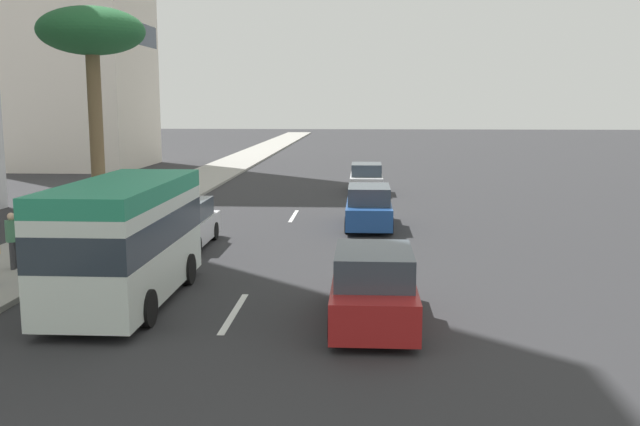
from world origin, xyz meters
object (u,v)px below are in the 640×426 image
object	(u,v)px
car_fifth	(373,288)
palm_tree	(92,38)
minibus_second	(125,237)
car_fourth	(366,179)
car_lead	(369,208)
car_third	(181,225)
pedestrian_mid_block	(12,238)

from	to	relation	value
car_fifth	palm_tree	xyz separation A→B (m)	(11.66, 10.60, 6.52)
minibus_second	car_fourth	size ratio (longest dim) A/B	1.49
car_lead	car_fifth	world-z (taller)	car_fifth
car_lead	minibus_second	world-z (taller)	minibus_second
minibus_second	car_fourth	distance (m)	22.72
minibus_second	car_fifth	xyz separation A→B (m)	(-1.30, -6.03, -0.84)
car_lead	car_fourth	world-z (taller)	car_lead
minibus_second	palm_tree	xyz separation A→B (m)	(10.35, 4.58, 5.68)
car_third	car_fifth	size ratio (longest dim) A/B	1.00
car_fourth	pedestrian_mid_block	bearing A→B (deg)	152.05
pedestrian_mid_block	palm_tree	world-z (taller)	palm_tree
car_third	pedestrian_mid_block	xyz separation A→B (m)	(-4.12, 3.81, 0.29)
car_third	palm_tree	world-z (taller)	palm_tree
car_third	car_fourth	world-z (taller)	car_fourth
minibus_second	pedestrian_mid_block	distance (m)	5.04
car_fourth	car_third	bearing A→B (deg)	157.06
car_fourth	pedestrian_mid_block	distance (m)	21.76
minibus_second	car_fifth	distance (m)	6.22
car_fourth	palm_tree	distance (m)	16.96
car_fourth	pedestrian_mid_block	xyz separation A→B (m)	(-19.22, 10.20, 0.29)
car_fifth	pedestrian_mid_block	xyz separation A→B (m)	(3.98, 10.25, 0.24)
car_fourth	minibus_second	bearing A→B (deg)	164.75
minibus_second	car_fifth	bearing A→B (deg)	77.79
car_third	palm_tree	xyz separation A→B (m)	(3.55, 4.16, 6.58)
car_fifth	palm_tree	size ratio (longest dim) A/B	0.52
car_lead	car_third	size ratio (longest dim) A/B	1.05
car_fourth	car_lead	bearing A→B (deg)	-179.75
car_lead	car_fourth	distance (m)	10.89
car_third	pedestrian_mid_block	size ratio (longest dim) A/B	2.66
minibus_second	car_third	xyz separation A→B (m)	(6.80, 0.42, -0.90)
minibus_second	palm_tree	distance (m)	12.66
car_lead	pedestrian_mid_block	distance (m)	13.20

